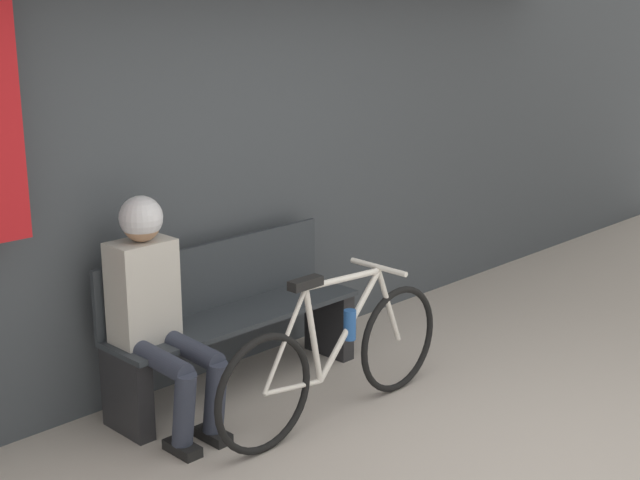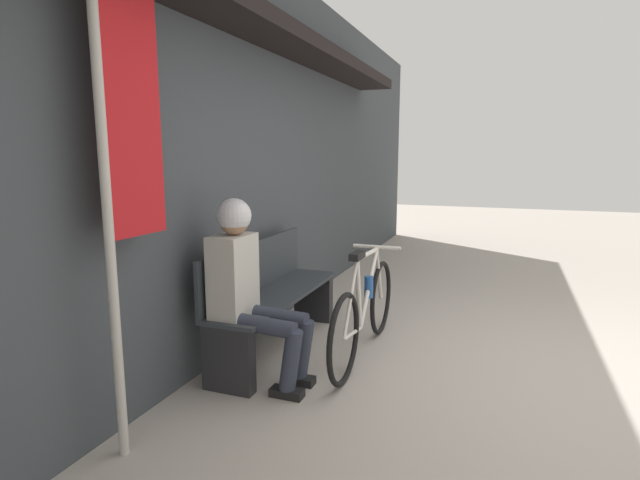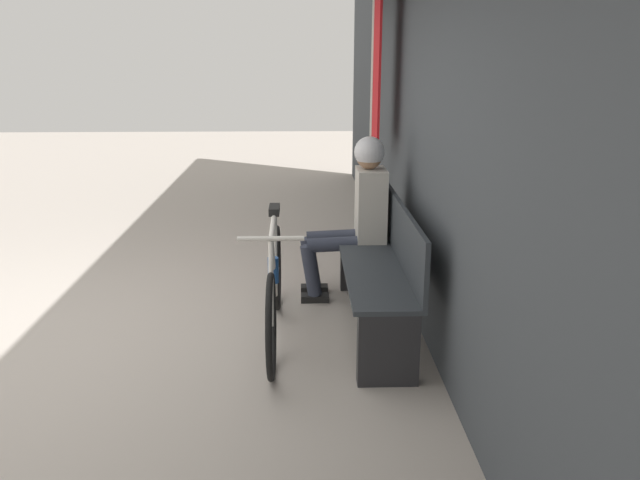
% 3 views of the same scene
% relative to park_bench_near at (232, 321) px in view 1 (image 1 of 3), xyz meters
% --- Properties ---
extents(storefront_wall, '(12.00, 0.56, 3.20)m').
position_rel_park_bench_near_xyz_m(storefront_wall, '(0.14, 0.32, 1.25)').
color(storefront_wall, '#3D4247').
rests_on(storefront_wall, ground_plane).
extents(park_bench_near, '(1.65, 0.42, 0.88)m').
position_rel_park_bench_near_xyz_m(park_bench_near, '(0.00, 0.00, 0.00)').
color(park_bench_near, '#2D3338').
rests_on(park_bench_near, ground_plane).
extents(bicycle, '(1.70, 0.40, 0.87)m').
position_rel_park_bench_near_xyz_m(bicycle, '(0.13, -0.73, -0.05)').
color(bicycle, black).
rests_on(bicycle, ground_plane).
extents(person_seated, '(0.34, 0.66, 1.27)m').
position_rel_park_bench_near_xyz_m(person_seated, '(-0.61, -0.12, 0.32)').
color(person_seated, '#2D3342').
rests_on(person_seated, ground_plane).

